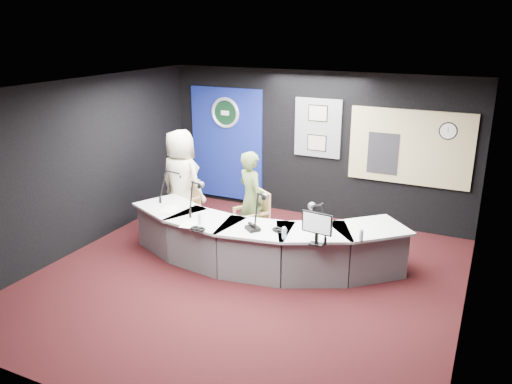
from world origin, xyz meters
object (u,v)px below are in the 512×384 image
at_px(armchair_right, 251,218).
at_px(armchair_left, 182,206).
at_px(person_man, 181,181).
at_px(person_woman, 251,200).
at_px(broadcast_desk, 258,242).

bearing_deg(armchair_right, armchair_left, -147.32).
height_order(person_man, person_woman, person_man).
bearing_deg(person_man, broadcast_desk, 169.63).
bearing_deg(armchair_left, person_man, 0.00).
xyz_separation_m(broadcast_desk, person_man, (-1.83, 0.67, 0.56)).
height_order(armchair_left, armchair_right, armchair_right).
relative_size(armchair_left, person_woman, 0.57).
bearing_deg(armchair_left, armchair_right, 13.68).
distance_m(broadcast_desk, person_woman, 0.85).
height_order(armchair_left, person_man, person_man).
xyz_separation_m(armchair_right, person_man, (-1.42, 0.07, 0.44)).
distance_m(armchair_left, armchair_right, 1.43).
xyz_separation_m(broadcast_desk, armchair_right, (-0.40, 0.59, 0.12)).
height_order(armchair_right, person_man, person_man).
height_order(broadcast_desk, person_man, person_man).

